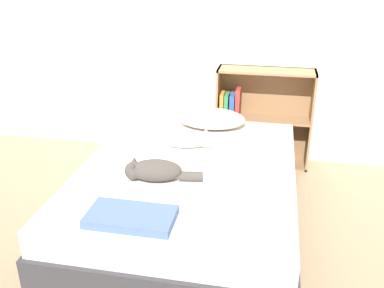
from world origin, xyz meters
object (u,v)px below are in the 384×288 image
object	(u,v)px
pillow	(211,118)
bed	(188,198)
bookshelf	(259,115)
cat_light	(187,139)
cat_dark	(154,171)

from	to	relation	value
pillow	bed	bearing A→B (deg)	-93.23
bed	bookshelf	xyz separation A→B (m)	(0.42, 1.23, 0.22)
cat_light	cat_dark	distance (m)	0.55
cat_light	bed	bearing A→B (deg)	-87.27
bed	cat_light	bearing A→B (deg)	102.36
pillow	cat_light	size ratio (longest dim) A/B	1.08
cat_light	bookshelf	bearing A→B (deg)	52.54
bed	cat_dark	world-z (taller)	cat_dark
bed	bookshelf	size ratio (longest dim) A/B	2.10
bed	pillow	bearing A→B (deg)	86.77
bed	cat_light	size ratio (longest dim) A/B	3.64
pillow	cat_light	world-z (taller)	pillow
bed	bookshelf	world-z (taller)	bookshelf
bookshelf	bed	bearing A→B (deg)	-109.10
bed	cat_dark	xyz separation A→B (m)	(-0.17, -0.24, 0.32)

